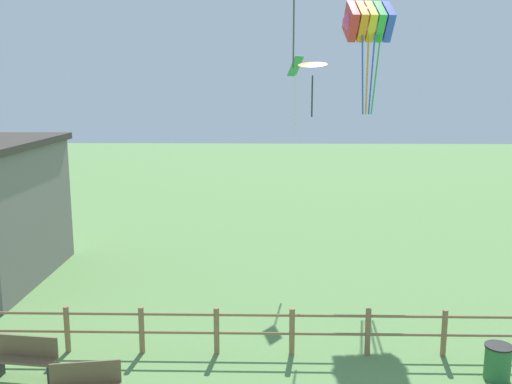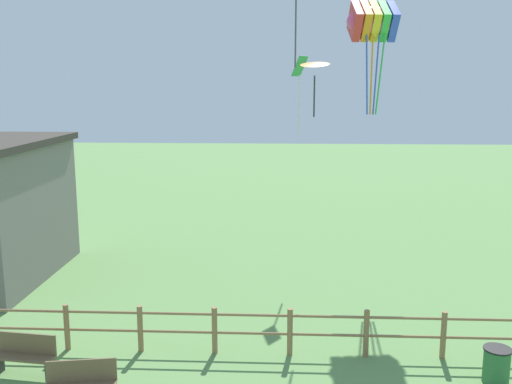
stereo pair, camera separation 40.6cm
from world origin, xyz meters
The scene contains 7 objects.
wooden_fence centered at (0.00, 7.85, 0.69)m, with size 21.11×0.14×1.22m.
park_bench_near_fence centered at (-3.49, 5.31, 0.52)m, with size 1.52×0.65×0.99m.
park_bench_by_building centered at (-5.26, 6.53, 0.52)m, with size 1.51×0.58×0.99m.
trash_bin centered at (5.66, 6.70, 0.42)m, with size 0.63×0.63×0.84m.
kite_rainbow_parafoil centered at (3.82, 15.12, 8.87)m, with size 2.02×1.64×3.94m.
kite_green_diamond centered at (1.31, 15.70, 6.86)m, with size 0.63×0.68×2.85m.
kite_orange_delta centered at (1.68, 12.24, 7.31)m, with size 1.10×1.09×1.75m.
Camera 2 is at (0.76, -5.60, 6.74)m, focal length 40.00 mm.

